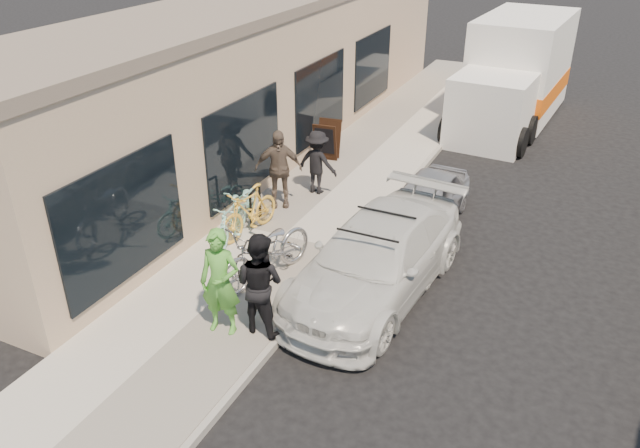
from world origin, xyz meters
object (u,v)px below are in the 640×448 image
(sedan_white, at_px, (377,258))
(bystander_a, at_px, (317,162))
(cruiser_bike_c, at_px, (249,211))
(cruiser_bike_a, at_px, (231,221))
(woman_rider, at_px, (220,282))
(man_standing, at_px, (260,283))
(tandem_bike, at_px, (266,251))
(sedan_silver, at_px, (426,200))
(sandwich_board, at_px, (327,140))
(bystander_b, at_px, (278,169))
(bike_rack, at_px, (255,202))
(moving_truck, at_px, (515,76))
(cruiser_bike_b, at_px, (244,203))

(sedan_white, relative_size, bystander_a, 3.28)
(cruiser_bike_c, bearing_deg, cruiser_bike_a, -99.28)
(woman_rider, distance_m, man_standing, 0.63)
(tandem_bike, xyz_separation_m, cruiser_bike_a, (-1.39, 0.94, -0.13))
(sedan_silver, height_order, woman_rider, woman_rider)
(tandem_bike, bearing_deg, sedan_white, 36.07)
(sandwich_board, distance_m, man_standing, 7.70)
(woman_rider, height_order, bystander_b, woman_rider)
(bike_rack, height_order, woman_rider, woman_rider)
(bike_rack, relative_size, cruiser_bike_c, 0.46)
(moving_truck, height_order, cruiser_bike_b, moving_truck)
(sandwich_board, bearing_deg, sedan_white, -63.67)
(bike_rack, bearing_deg, woman_rider, -67.33)
(moving_truck, xyz_separation_m, woman_rider, (-2.20, -13.70, -0.35))
(sedan_white, relative_size, cruiser_bike_b, 3.25)
(sandwich_board, height_order, bystander_b, bystander_b)
(sandwich_board, xyz_separation_m, bystander_a, (0.70, -2.07, 0.24))
(sandwich_board, bearing_deg, bystander_a, -78.17)
(bike_rack, xyz_separation_m, sedan_silver, (3.32, 1.86, -0.08))
(bystander_b, bearing_deg, bystander_a, 36.79)
(cruiser_bike_a, xyz_separation_m, cruiser_bike_c, (0.16, 0.46, 0.06))
(sedan_white, bearing_deg, tandem_bike, -154.73)
(tandem_bike, height_order, cruiser_bike_a, tandem_bike)
(moving_truck, distance_m, bystander_b, 9.84)
(woman_rider, bearing_deg, cruiser_bike_a, 109.88)
(tandem_bike, relative_size, bystander_a, 1.46)
(sedan_silver, height_order, bystander_a, bystander_a)
(sedan_white, bearing_deg, moving_truck, 93.30)
(tandem_bike, height_order, woman_rider, woman_rider)
(cruiser_bike_c, relative_size, bystander_b, 0.95)
(cruiser_bike_c, bearing_deg, sedan_white, -2.93)
(sandwich_board, xyz_separation_m, moving_truck, (3.84, 6.03, 0.75))
(sedan_white, bearing_deg, sandwich_board, 128.38)
(moving_truck, bearing_deg, bike_rack, -106.23)
(bike_rack, distance_m, cruiser_bike_b, 0.29)
(sedan_white, relative_size, bystander_b, 2.78)
(sandwich_board, relative_size, cruiser_bike_c, 0.60)
(moving_truck, xyz_separation_m, bystander_a, (-3.14, -8.11, -0.51))
(sandwich_board, height_order, man_standing, man_standing)
(woman_rider, distance_m, cruiser_bike_c, 3.38)
(tandem_bike, xyz_separation_m, man_standing, (0.67, -1.37, 0.30))
(bike_rack, xyz_separation_m, sedan_white, (3.31, -1.22, 0.08))
(cruiser_bike_c, bearing_deg, man_standing, -45.96)
(bike_rack, xyz_separation_m, bystander_a, (0.55, 2.00, 0.29))
(sandwich_board, distance_m, tandem_bike, 6.19)
(cruiser_bike_a, bearing_deg, sandwich_board, 82.15)
(moving_truck, xyz_separation_m, cruiser_bike_c, (-3.54, -10.62, -0.76))
(bike_rack, distance_m, cruiser_bike_c, 0.53)
(sandwich_board, xyz_separation_m, woman_rider, (1.64, -7.66, 0.40))
(sandwich_board, distance_m, cruiser_bike_a, 5.05)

